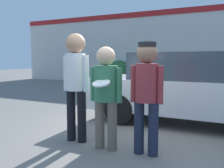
{
  "coord_description": "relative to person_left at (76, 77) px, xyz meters",
  "views": [
    {
      "loc": [
        1.58,
        -3.72,
        1.4
      ],
      "look_at": [
        -0.24,
        -0.16,
        1.01
      ],
      "focal_mm": 40.0,
      "sensor_mm": 36.0,
      "label": 1
    }
  ],
  "objects": [
    {
      "name": "storefront_building",
      "position": [
        0.87,
        10.25,
        0.98
      ],
      "size": [
        24.0,
        0.22,
        4.12
      ],
      "color": "silver",
      "rests_on": "ground"
    },
    {
      "name": "person_middle_with_frisbee",
      "position": [
        0.63,
        -0.11,
        -0.16
      ],
      "size": [
        0.54,
        0.57,
        1.6
      ],
      "color": "#665B4C",
      "rests_on": "ground"
    },
    {
      "name": "parked_car_near",
      "position": [
        1.49,
        2.19,
        -0.33
      ],
      "size": [
        4.29,
        1.9,
        1.55
      ],
      "color": "#B7BABF",
      "rests_on": "ground"
    },
    {
      "name": "shrub",
      "position": [
        -3.64,
        9.38,
        -0.42
      ],
      "size": [
        1.37,
        1.37,
        1.37
      ],
      "color": "#285B2D",
      "rests_on": "ground"
    },
    {
      "name": "person_left",
      "position": [
        0.0,
        0.0,
        0.0
      ],
      "size": [
        0.5,
        0.33,
        1.84
      ],
      "color": "black",
      "rests_on": "ground"
    },
    {
      "name": "ground_plane",
      "position": [
        0.87,
        0.26,
        -1.11
      ],
      "size": [
        56.0,
        56.0,
        0.0
      ],
      "primitive_type": "plane",
      "color": "#66635E"
    },
    {
      "name": "person_right",
      "position": [
        1.27,
        -0.04,
        -0.12
      ],
      "size": [
        0.49,
        0.32,
        1.65
      ],
      "color": "#1E2338",
      "rests_on": "ground"
    }
  ]
}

